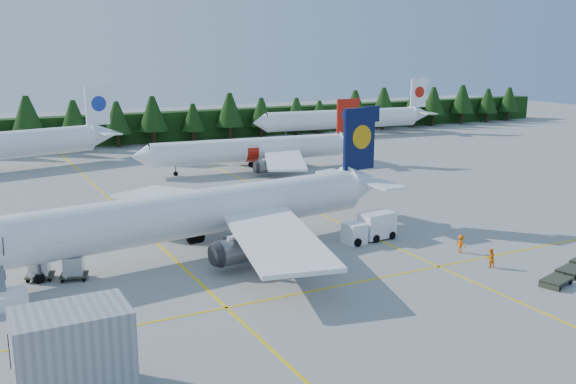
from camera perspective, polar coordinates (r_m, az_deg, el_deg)
name	(u,v)px	position (r m, az deg, el deg)	size (l,w,h in m)	color
ground	(344,257)	(59.23, 5.00, -5.80)	(320.00, 320.00, 0.00)	#9C9C97
taxi_stripe_a	(137,224)	(71.76, -13.30, -2.81)	(0.25, 120.00, 0.01)	yellow
taxi_stripe_b	(298,204)	(78.75, 0.93, -1.10)	(0.25, 120.00, 0.01)	yellow
taxi_stripe_cross	(382,277)	(54.55, 8.40, -7.52)	(80.00, 0.25, 0.01)	yellow
treeline_hedge	(127,129)	(133.78, -14.15, 5.48)	(220.00, 4.00, 6.00)	black
terminal_building	(73,355)	(37.25, -18.54, -13.58)	(6.00, 4.00, 5.20)	#95989D
airliner_navy	(186,215)	(59.35, -9.07, -2.07)	(43.09, 35.27, 12.55)	white
airliner_red	(246,150)	(100.41, -3.75, 3.72)	(36.78, 30.16, 10.70)	white
airliner_far_right	(338,119)	(140.83, 4.45, 6.49)	(41.79, 7.56, 12.15)	white
service_truck	(369,227)	(64.24, 7.21, -3.14)	(5.76, 2.60, 2.69)	white
uld_pair	(56,266)	(56.48, -19.89, -6.24)	(5.07, 3.51, 1.67)	#313527
crew_a	(275,269)	(53.13, -1.16, -6.84)	(0.70, 0.46, 1.91)	#FF5E05
crew_b	(490,258)	(58.78, 17.55, -5.62)	(0.83, 0.65, 1.71)	orange
crew_c	(461,244)	(62.20, 15.11, -4.47)	(0.70, 0.48, 1.70)	#EE5D05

